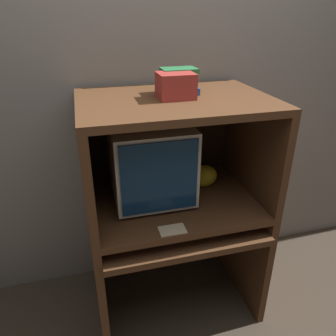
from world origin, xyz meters
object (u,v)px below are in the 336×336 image
mouse (212,222)px  book_stack (178,81)px  snack_bag (204,176)px  keyboard (160,232)px  crt_monitor (150,160)px  storage_box (175,86)px

mouse → book_stack: size_ratio=0.41×
snack_bag → book_stack: bearing=-176.7°
keyboard → snack_bag: bearing=38.2°
keyboard → snack_bag: snack_bag is taller
crt_monitor → snack_bag: crt_monitor is taller
snack_bag → mouse: bearing=-98.4°
crt_monitor → snack_bag: size_ratio=2.94×
mouse → book_stack: book_stack is taller
crt_monitor → keyboard: bearing=-91.1°
mouse → book_stack: (-0.13, 0.24, 0.71)m
snack_bag → keyboard: bearing=-141.8°
keyboard → mouse: 0.30m
storage_box → book_stack: bearing=65.8°
crt_monitor → storage_box: 0.43m
keyboard → book_stack: bearing=57.0°
book_stack → storage_box: book_stack is taller
keyboard → book_stack: 0.78m
mouse → book_stack: bearing=119.0°
book_stack → snack_bag: bearing=3.3°
crt_monitor → book_stack: bearing=4.8°
snack_bag → storage_box: bearing=-153.9°
snack_bag → book_stack: 0.59m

